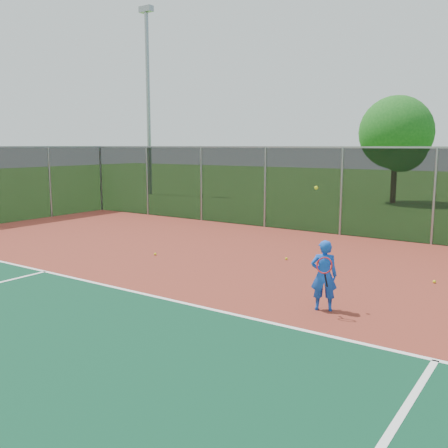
% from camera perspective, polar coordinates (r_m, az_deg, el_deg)
% --- Properties ---
extents(ground, '(120.00, 120.00, 0.00)m').
position_cam_1_polar(ground, '(6.24, -3.02, -20.61)').
color(ground, '#2F631C').
rests_on(ground, ground).
extents(court_apron, '(30.00, 20.00, 0.02)m').
position_cam_1_polar(court_apron, '(7.75, 6.31, -14.42)').
color(court_apron, maroon).
rests_on(court_apron, ground).
extents(fence_back, '(30.00, 0.06, 3.03)m').
position_cam_1_polar(fence_back, '(16.70, 22.90, 3.05)').
color(fence_back, black).
rests_on(fence_back, court_apron).
extents(tennis_player, '(0.59, 0.66, 2.32)m').
position_cam_1_polar(tennis_player, '(9.50, 11.35, -5.74)').
color(tennis_player, blue).
rests_on(tennis_player, court_apron).
extents(practice_ball_1, '(0.07, 0.07, 0.07)m').
position_cam_1_polar(practice_ball_1, '(14.19, -7.86, -3.42)').
color(practice_ball_1, yellow).
rests_on(practice_ball_1, court_apron).
extents(practice_ball_4, '(0.07, 0.07, 0.07)m').
position_cam_1_polar(practice_ball_4, '(13.61, 7.14, -3.94)').
color(practice_ball_4, yellow).
rests_on(practice_ball_4, court_apron).
extents(practice_ball_5, '(0.07, 0.07, 0.07)m').
position_cam_1_polar(practice_ball_5, '(12.22, 22.90, -6.09)').
color(practice_ball_5, yellow).
rests_on(practice_ball_5, court_apron).
extents(floodlight_nw, '(0.90, 0.40, 11.42)m').
position_cam_1_polar(floodlight_nw, '(32.37, -8.68, 14.89)').
color(floodlight_nw, gray).
rests_on(floodlight_nw, ground).
extents(tree_back_left, '(3.88, 3.88, 5.70)m').
position_cam_1_polar(tree_back_left, '(28.25, 19.22, 9.48)').
color(tree_back_left, '#332112').
rests_on(tree_back_left, ground).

